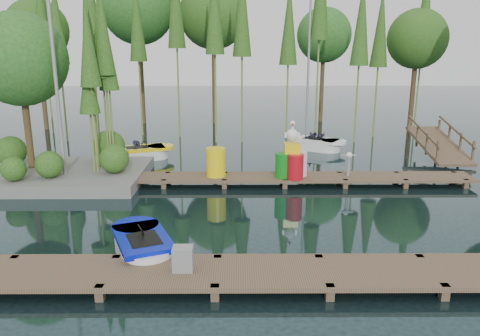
{
  "coord_description": "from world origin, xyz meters",
  "views": [
    {
      "loc": [
        0.42,
        -12.99,
        4.6
      ],
      "look_at": [
        0.5,
        0.5,
        1.1
      ],
      "focal_mm": 35.0,
      "sensor_mm": 36.0,
      "label": 1
    }
  ],
  "objects_px": {
    "yellow_barrel": "(216,162)",
    "drum_cluster": "(292,161)",
    "utility_cabinet": "(183,259)",
    "island": "(42,89)",
    "boat_yellow_far": "(143,153)",
    "boat_blue": "(142,247)"
  },
  "relations": [
    {
      "from": "drum_cluster",
      "to": "island",
      "type": "bearing_deg",
      "value": 173.74
    },
    {
      "from": "island",
      "to": "boat_blue",
      "type": "xyz_separation_m",
      "value": [
        4.57,
        -6.51,
        -2.95
      ]
    },
    {
      "from": "island",
      "to": "boat_blue",
      "type": "distance_m",
      "value": 8.49
    },
    {
      "from": "utility_cabinet",
      "to": "boat_blue",
      "type": "bearing_deg",
      "value": 129.92
    },
    {
      "from": "boat_yellow_far",
      "to": "island",
      "type": "bearing_deg",
      "value": -131.58
    },
    {
      "from": "island",
      "to": "boat_blue",
      "type": "height_order",
      "value": "island"
    },
    {
      "from": "utility_cabinet",
      "to": "drum_cluster",
      "type": "relative_size",
      "value": 0.25
    },
    {
      "from": "boat_yellow_far",
      "to": "yellow_barrel",
      "type": "distance_m",
      "value": 5.06
    },
    {
      "from": "utility_cabinet",
      "to": "yellow_barrel",
      "type": "bearing_deg",
      "value": 87.2
    },
    {
      "from": "island",
      "to": "boat_yellow_far",
      "type": "xyz_separation_m",
      "value": [
        2.71,
        3.02,
        -2.92
      ]
    },
    {
      "from": "boat_blue",
      "to": "yellow_barrel",
      "type": "xyz_separation_m",
      "value": [
        1.41,
        5.72,
        0.55
      ]
    },
    {
      "from": "island",
      "to": "yellow_barrel",
      "type": "relative_size",
      "value": 6.88
    },
    {
      "from": "island",
      "to": "utility_cabinet",
      "type": "height_order",
      "value": "island"
    },
    {
      "from": "boat_yellow_far",
      "to": "yellow_barrel",
      "type": "bearing_deg",
      "value": -49.06
    },
    {
      "from": "boat_blue",
      "to": "boat_yellow_far",
      "type": "height_order",
      "value": "boat_yellow_far"
    },
    {
      "from": "boat_yellow_far",
      "to": "yellow_barrel",
      "type": "xyz_separation_m",
      "value": [
        3.28,
        -3.81,
        0.53
      ]
    },
    {
      "from": "yellow_barrel",
      "to": "drum_cluster",
      "type": "height_order",
      "value": "drum_cluster"
    },
    {
      "from": "yellow_barrel",
      "to": "drum_cluster",
      "type": "relative_size",
      "value": 0.51
    },
    {
      "from": "yellow_barrel",
      "to": "island",
      "type": "bearing_deg",
      "value": 172.48
    },
    {
      "from": "utility_cabinet",
      "to": "drum_cluster",
      "type": "xyz_separation_m",
      "value": [
        2.94,
        6.85,
        0.32
      ]
    },
    {
      "from": "boat_blue",
      "to": "drum_cluster",
      "type": "xyz_separation_m",
      "value": [
        4.01,
        5.57,
        0.63
      ]
    },
    {
      "from": "yellow_barrel",
      "to": "drum_cluster",
      "type": "xyz_separation_m",
      "value": [
        2.6,
        -0.15,
        0.08
      ]
    }
  ]
}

